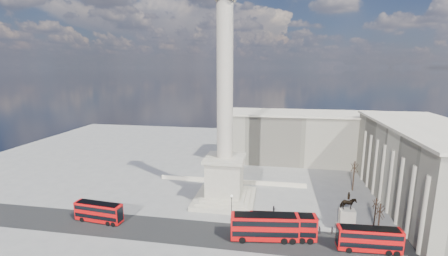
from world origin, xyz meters
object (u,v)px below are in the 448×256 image
object	(u,v)px
nelsons_column	(225,148)
equestrian_statue	(347,216)
victorian_lamp	(232,206)
pedestrian_crossing	(274,209)
red_bus_c	(283,226)
pedestrian_walking	(332,231)
red_bus_d	(369,239)
red_bus_b	(265,227)
red_bus_a	(99,212)
pedestrian_standing	(319,230)

from	to	relation	value
nelsons_column	equestrian_statue	xyz separation A→B (m)	(25.69, -8.37, -10.33)
victorian_lamp	pedestrian_crossing	xyz separation A→B (m)	(8.57, 4.95, -2.53)
victorian_lamp	pedestrian_crossing	size ratio (longest dim) A/B	3.40
red_bus_c	pedestrian_walking	distance (m)	9.85
nelsons_column	pedestrian_crossing	bearing A→B (deg)	-21.11
red_bus_d	equestrian_statue	xyz separation A→B (m)	(-2.09, 7.21, 0.35)
red_bus_b	equestrian_statue	bearing A→B (deg)	16.32
red_bus_a	pedestrian_standing	size ratio (longest dim) A/B	6.70
nelsons_column	red_bus_c	xyz separation A→B (m)	(13.25, -14.43, -10.36)
pedestrian_crossing	red_bus_c	bearing A→B (deg)	166.39
red_bus_c	equestrian_statue	distance (m)	13.84
nelsons_column	red_bus_b	world-z (taller)	nelsons_column
nelsons_column	equestrian_statue	world-z (taller)	nelsons_column
equestrian_statue	pedestrian_walking	xyz separation A→B (m)	(-3.20, -3.13, -1.75)
pedestrian_walking	red_bus_b	bearing A→B (deg)	167.92
pedestrian_standing	victorian_lamp	bearing A→B (deg)	-25.97
red_bus_d	pedestrian_walking	size ratio (longest dim) A/B	6.33
red_bus_a	equestrian_statue	bearing A→B (deg)	12.38
red_bus_a	red_bus_b	distance (m)	33.70
victorian_lamp	red_bus_a	bearing A→B (deg)	-169.73
nelsons_column	pedestrian_walking	world-z (taller)	nelsons_column
red_bus_a	red_bus_b	world-z (taller)	red_bus_b
red_bus_a	pedestrian_standing	world-z (taller)	red_bus_a
red_bus_d	pedestrian_standing	bearing A→B (deg)	149.43
red_bus_a	red_bus_c	bearing A→B (deg)	5.30
red_bus_a	red_bus_b	xyz separation A→B (m)	(33.68, -0.96, 0.47)
nelsons_column	pedestrian_standing	world-z (taller)	nelsons_column
nelsons_column	pedestrian_standing	bearing A→B (deg)	-29.77
red_bus_d	pedestrian_crossing	distance (m)	19.72
red_bus_b	pedestrian_crossing	xyz separation A→B (m)	(1.55, 10.74, -1.76)
nelsons_column	red_bus_a	xyz separation A→B (m)	(-23.68, -14.25, -10.78)
red_bus_d	equestrian_statue	size ratio (longest dim) A/B	1.40
red_bus_d	victorian_lamp	xyz separation A→B (m)	(-24.80, 6.16, 1.14)
nelsons_column	victorian_lamp	world-z (taller)	nelsons_column
nelsons_column	red_bus_d	bearing A→B (deg)	-29.28
red_bus_a	red_bus_d	distance (m)	51.48
victorian_lamp	equestrian_statue	world-z (taller)	equestrian_statue
equestrian_statue	red_bus_a	bearing A→B (deg)	-173.21
nelsons_column	victorian_lamp	bearing A→B (deg)	-72.41
red_bus_d	pedestrian_walking	bearing A→B (deg)	139.78
red_bus_b	equestrian_statue	distance (m)	17.12
red_bus_d	pedestrian_walking	world-z (taller)	red_bus_d
pedestrian_crossing	red_bus_b	bearing A→B (deg)	148.52
pedestrian_crossing	red_bus_d	bearing A→B (deg)	-147.67
equestrian_statue	pedestrian_crossing	xyz separation A→B (m)	(-14.14, 3.91, -1.74)
red_bus_a	equestrian_statue	size ratio (longest dim) A/B	1.36
red_bus_c	equestrian_statue	bearing A→B (deg)	20.86
red_bus_b	red_bus_d	xyz separation A→B (m)	(17.78, -0.38, -0.37)
red_bus_c	red_bus_d	xyz separation A→B (m)	(14.53, -1.14, -0.32)
red_bus_c	nelsons_column	bearing A→B (deg)	127.43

